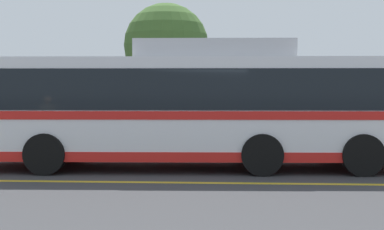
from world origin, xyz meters
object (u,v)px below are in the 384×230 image
object	(u,v)px
transit_bus	(193,105)
parked_car_2	(203,125)
parked_car_1	(34,124)
parked_car_3	(349,126)
tree_0	(166,46)

from	to	relation	value
transit_bus	parked_car_2	world-z (taller)	transit_bus
transit_bus	parked_car_2	bearing A→B (deg)	-2.72
parked_car_1	parked_car_2	distance (m)	6.19
parked_car_1	parked_car_2	size ratio (longest dim) A/B	1.11
parked_car_2	parked_car_3	bearing A→B (deg)	89.81
transit_bus	tree_0	world-z (taller)	tree_0
parked_car_2	parked_car_3	size ratio (longest dim) A/B	0.87
parked_car_1	parked_car_3	distance (m)	11.35
parked_car_1	parked_car_2	world-z (taller)	parked_car_1
parked_car_2	parked_car_3	xyz separation A→B (m)	(5.16, 0.08, 0.00)
parked_car_1	tree_0	size ratio (longest dim) A/B	0.74
parked_car_3	tree_0	world-z (taller)	tree_0
parked_car_2	tree_0	bearing A→B (deg)	-163.26
parked_car_2	transit_bus	bearing A→B (deg)	-1.77
transit_bus	parked_car_2	distance (m)	5.39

